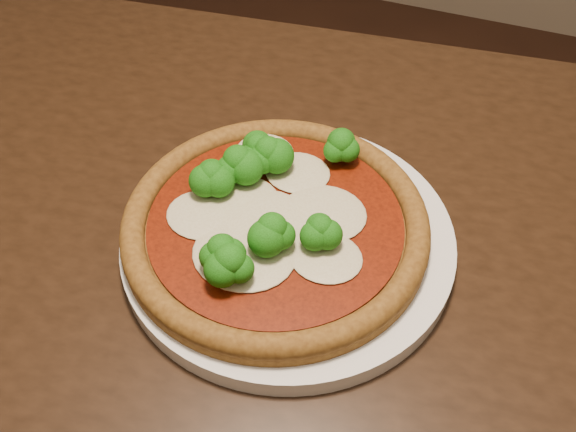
% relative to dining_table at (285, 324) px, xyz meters
% --- Properties ---
extents(dining_table, '(1.36, 0.90, 0.75)m').
position_rel_dining_table_xyz_m(dining_table, '(0.00, 0.00, 0.00)').
color(dining_table, black).
rests_on(dining_table, floor).
extents(plate, '(0.30, 0.30, 0.02)m').
position_rel_dining_table_xyz_m(plate, '(-0.00, 0.02, 0.11)').
color(plate, silver).
rests_on(plate, dining_table).
extents(pizza, '(0.27, 0.27, 0.06)m').
position_rel_dining_table_xyz_m(pizza, '(-0.02, 0.02, 0.13)').
color(pizza, brown).
rests_on(pizza, plate).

